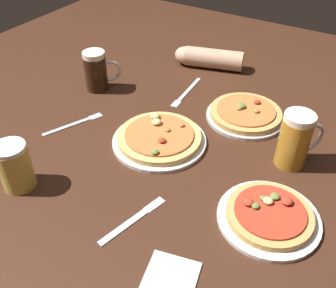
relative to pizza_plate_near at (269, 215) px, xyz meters
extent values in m
cube|color=#3D2114|center=(-0.37, 0.11, -0.03)|extent=(2.40, 2.40, 0.03)
cylinder|color=silver|center=(0.00, 0.00, -0.01)|extent=(0.26, 0.26, 0.01)
cylinder|color=tan|center=(0.00, 0.00, 0.00)|extent=(0.22, 0.22, 0.02)
cylinder|color=#B73823|center=(0.00, 0.00, 0.02)|extent=(0.18, 0.18, 0.01)
ellipsoid|color=#B73823|center=(0.03, 0.04, 0.03)|extent=(0.03, 0.03, 0.02)
ellipsoid|color=olive|center=(-0.04, -0.01, 0.02)|extent=(0.02, 0.02, 0.01)
ellipsoid|color=olive|center=(-0.03, 0.03, 0.02)|extent=(0.02, 0.02, 0.01)
ellipsoid|color=olive|center=(0.00, 0.05, 0.03)|extent=(0.02, 0.02, 0.01)
ellipsoid|color=#B73823|center=(-0.06, -0.01, 0.03)|extent=(0.03, 0.03, 0.01)
ellipsoid|color=#DBC67A|center=(-0.01, 0.02, 0.03)|extent=(0.03, 0.03, 0.01)
cylinder|color=#B2B2B7|center=(-0.23, 0.40, -0.01)|extent=(0.27, 0.27, 0.01)
cylinder|color=tan|center=(-0.23, 0.40, 0.00)|extent=(0.25, 0.25, 0.02)
cylinder|color=#C67038|center=(-0.23, 0.40, 0.02)|extent=(0.20, 0.20, 0.01)
ellipsoid|color=#C67038|center=(-0.19, 0.40, 0.02)|extent=(0.02, 0.02, 0.01)
ellipsoid|color=olive|center=(-0.25, 0.40, 0.03)|extent=(0.03, 0.03, 0.01)
ellipsoid|color=#B73823|center=(-0.21, 0.45, 0.03)|extent=(0.02, 0.02, 0.01)
ellipsoid|color=#C67038|center=(-0.25, 0.38, 0.02)|extent=(0.02, 0.02, 0.01)
cylinder|color=silver|center=(-0.41, 0.12, -0.01)|extent=(0.30, 0.30, 0.01)
cylinder|color=tan|center=(-0.41, 0.12, 0.00)|extent=(0.27, 0.27, 0.02)
cylinder|color=#C67038|center=(-0.41, 0.12, 0.02)|extent=(0.22, 0.22, 0.01)
ellipsoid|color=#DBC67A|center=(-0.44, 0.16, 0.03)|extent=(0.03, 0.03, 0.02)
ellipsoid|color=#DBC67A|center=(-0.46, 0.19, 0.03)|extent=(0.03, 0.03, 0.02)
ellipsoid|color=#C67038|center=(-0.39, 0.15, 0.02)|extent=(0.02, 0.02, 0.01)
ellipsoid|color=#B73823|center=(-0.38, 0.09, 0.03)|extent=(0.02, 0.02, 0.01)
ellipsoid|color=olive|center=(-0.37, 0.03, 0.03)|extent=(0.02, 0.02, 0.01)
ellipsoid|color=#C67038|center=(-0.36, 0.20, 0.02)|extent=(0.02, 0.02, 0.01)
cylinder|color=gold|center=(-0.64, -0.24, 0.05)|extent=(0.09, 0.09, 0.13)
cylinder|color=white|center=(-0.64, -0.24, 0.12)|extent=(0.09, 0.09, 0.01)
torus|color=silver|center=(-0.69, -0.25, 0.05)|extent=(0.08, 0.02, 0.08)
cylinder|color=#B27A23|center=(-0.02, 0.24, 0.06)|extent=(0.09, 0.09, 0.15)
cylinder|color=white|center=(-0.02, 0.24, 0.15)|extent=(0.09, 0.09, 0.02)
torus|color=silver|center=(0.01, 0.29, 0.06)|extent=(0.07, 0.09, 0.10)
cylinder|color=black|center=(-0.79, 0.29, 0.05)|extent=(0.08, 0.08, 0.13)
cylinder|color=white|center=(-0.79, 0.29, 0.13)|extent=(0.08, 0.08, 0.02)
torus|color=silver|center=(-0.76, 0.33, 0.05)|extent=(0.07, 0.07, 0.09)
cube|color=white|center=(-0.13, -0.27, -0.01)|extent=(0.14, 0.14, 0.01)
cube|color=silver|center=(-0.72, 0.04, -0.01)|extent=(0.08, 0.17, 0.01)
cube|color=silver|center=(-0.68, 0.13, -0.01)|extent=(0.04, 0.05, 0.00)
cube|color=silver|center=(-0.30, -0.20, -0.01)|extent=(0.06, 0.17, 0.01)
cube|color=silver|center=(-0.27, -0.11, -0.01)|extent=(0.04, 0.06, 0.00)
cube|color=silver|center=(-0.49, 0.46, -0.01)|extent=(0.03, 0.20, 0.01)
cube|color=silver|center=(-0.48, 0.35, -0.01)|extent=(0.03, 0.05, 0.00)
cylinder|color=tan|center=(-0.49, 0.68, 0.02)|extent=(0.25, 0.15, 0.08)
ellipsoid|color=tan|center=(-0.60, 0.65, 0.02)|extent=(0.10, 0.08, 0.07)
camera|label=1|loc=(0.11, -0.68, 0.74)|focal=40.65mm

